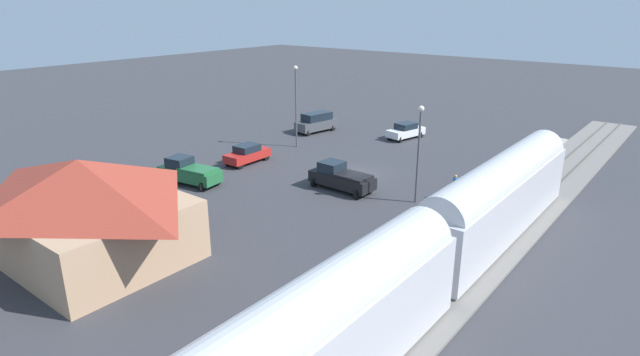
{
  "coord_description": "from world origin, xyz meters",
  "views": [
    {
      "loc": [
        -23.73,
        35.21,
        14.25
      ],
      "look_at": [
        0.04,
        4.99,
        1.0
      ],
      "focal_mm": 28.91,
      "sensor_mm": 36.0,
      "label": 1
    }
  ],
  "objects_px": {
    "passenger_train": "(305,346)",
    "station_building": "(84,206)",
    "suv_charcoal": "(316,122)",
    "pickup_green": "(189,171)",
    "sedan_white": "(406,131)",
    "light_pole_near_platform": "(419,142)",
    "light_pole_lot_center": "(296,97)",
    "sedan_red": "(247,154)",
    "pickup_black": "(341,177)",
    "pedestrian_on_platform": "(455,184)"
  },
  "relations": [
    {
      "from": "passenger_train",
      "to": "light_pole_lot_center",
      "type": "distance_m",
      "value": 36.36
    },
    {
      "from": "pedestrian_on_platform",
      "to": "light_pole_near_platform",
      "type": "height_order",
      "value": "light_pole_near_platform"
    },
    {
      "from": "pedestrian_on_platform",
      "to": "light_pole_lot_center",
      "type": "distance_m",
      "value": 19.96
    },
    {
      "from": "station_building",
      "to": "sedan_red",
      "type": "relative_size",
      "value": 2.75
    },
    {
      "from": "suv_charcoal",
      "to": "sedan_white",
      "type": "height_order",
      "value": "suv_charcoal"
    },
    {
      "from": "station_building",
      "to": "pickup_green",
      "type": "relative_size",
      "value": 2.21
    },
    {
      "from": "passenger_train",
      "to": "station_building",
      "type": "height_order",
      "value": "station_building"
    },
    {
      "from": "pickup_black",
      "to": "light_pole_lot_center",
      "type": "distance_m",
      "value": 14.0
    },
    {
      "from": "suv_charcoal",
      "to": "pickup_black",
      "type": "height_order",
      "value": "suv_charcoal"
    },
    {
      "from": "pickup_black",
      "to": "sedan_red",
      "type": "height_order",
      "value": "pickup_black"
    },
    {
      "from": "pedestrian_on_platform",
      "to": "sedan_red",
      "type": "height_order",
      "value": "pedestrian_on_platform"
    },
    {
      "from": "pickup_green",
      "to": "sedan_white",
      "type": "bearing_deg",
      "value": -105.8
    },
    {
      "from": "sedan_white",
      "to": "light_pole_near_platform",
      "type": "height_order",
      "value": "light_pole_near_platform"
    },
    {
      "from": "light_pole_near_platform",
      "to": "light_pole_lot_center",
      "type": "height_order",
      "value": "light_pole_lot_center"
    },
    {
      "from": "light_pole_near_platform",
      "to": "station_building",
      "type": "bearing_deg",
      "value": 59.91
    },
    {
      "from": "sedan_red",
      "to": "light_pole_near_platform",
      "type": "xyz_separation_m",
      "value": [
        -17.01,
        -0.8,
        3.75
      ]
    },
    {
      "from": "light_pole_near_platform",
      "to": "suv_charcoal",
      "type": "bearing_deg",
      "value": -32.76
    },
    {
      "from": "passenger_train",
      "to": "pedestrian_on_platform",
      "type": "relative_size",
      "value": 32.97
    },
    {
      "from": "pedestrian_on_platform",
      "to": "suv_charcoal",
      "type": "bearing_deg",
      "value": -25.62
    },
    {
      "from": "light_pole_lot_center",
      "to": "station_building",
      "type": "bearing_deg",
      "value": 102.94
    },
    {
      "from": "light_pole_near_platform",
      "to": "pedestrian_on_platform",
      "type": "bearing_deg",
      "value": -133.08
    },
    {
      "from": "suv_charcoal",
      "to": "light_pole_lot_center",
      "type": "relative_size",
      "value": 0.63
    },
    {
      "from": "suv_charcoal",
      "to": "pickup_black",
      "type": "relative_size",
      "value": 0.94
    },
    {
      "from": "suv_charcoal",
      "to": "sedan_white",
      "type": "bearing_deg",
      "value": -159.1
    },
    {
      "from": "suv_charcoal",
      "to": "pickup_green",
      "type": "bearing_deg",
      "value": 97.85
    },
    {
      "from": "station_building",
      "to": "pedestrian_on_platform",
      "type": "xyz_separation_m",
      "value": [
        -13.26,
        -21.53,
        -1.76
      ]
    },
    {
      "from": "pedestrian_on_platform",
      "to": "sedan_red",
      "type": "xyz_separation_m",
      "value": [
        19.07,
        3.01,
        -0.4
      ]
    },
    {
      "from": "passenger_train",
      "to": "station_building",
      "type": "xyz_separation_m",
      "value": [
        18.0,
        -1.7,
        0.18
      ]
    },
    {
      "from": "sedan_white",
      "to": "pickup_green",
      "type": "bearing_deg",
      "value": 74.2
    },
    {
      "from": "pedestrian_on_platform",
      "to": "pickup_green",
      "type": "distance_m",
      "value": 21.23
    },
    {
      "from": "sedan_white",
      "to": "pickup_green",
      "type": "relative_size",
      "value": 0.85
    },
    {
      "from": "sedan_red",
      "to": "light_pole_near_platform",
      "type": "distance_m",
      "value": 17.43
    },
    {
      "from": "passenger_train",
      "to": "pickup_green",
      "type": "xyz_separation_m",
      "value": [
        23.48,
        -13.28,
        -1.83
      ]
    },
    {
      "from": "passenger_train",
      "to": "sedan_red",
      "type": "relative_size",
      "value": 12.44
    },
    {
      "from": "pickup_black",
      "to": "pickup_green",
      "type": "relative_size",
      "value": 0.97
    },
    {
      "from": "station_building",
      "to": "light_pole_lot_center",
      "type": "relative_size",
      "value": 1.51
    },
    {
      "from": "passenger_train",
      "to": "pedestrian_on_platform",
      "type": "distance_m",
      "value": 23.76
    },
    {
      "from": "pedestrian_on_platform",
      "to": "pickup_black",
      "type": "height_order",
      "value": "pickup_black"
    },
    {
      "from": "pickup_green",
      "to": "light_pole_lot_center",
      "type": "height_order",
      "value": "light_pole_lot_center"
    },
    {
      "from": "pickup_black",
      "to": "pedestrian_on_platform",
      "type": "bearing_deg",
      "value": -157.04
    },
    {
      "from": "light_pole_lot_center",
      "to": "pickup_black",
      "type": "bearing_deg",
      "value": 145.84
    },
    {
      "from": "pedestrian_on_platform",
      "to": "pickup_black",
      "type": "relative_size",
      "value": 0.31
    },
    {
      "from": "passenger_train",
      "to": "sedan_white",
      "type": "distance_m",
      "value": 40.85
    },
    {
      "from": "sedan_white",
      "to": "station_building",
      "type": "bearing_deg",
      "value": 87.92
    },
    {
      "from": "sedan_white",
      "to": "light_pole_lot_center",
      "type": "distance_m",
      "value": 12.95
    },
    {
      "from": "station_building",
      "to": "light_pole_lot_center",
      "type": "distance_m",
      "value": 26.37
    },
    {
      "from": "passenger_train",
      "to": "pickup_black",
      "type": "bearing_deg",
      "value": -57.1
    },
    {
      "from": "passenger_train",
      "to": "sedan_white",
      "type": "relative_size",
      "value": 11.79
    },
    {
      "from": "sedan_white",
      "to": "pickup_black",
      "type": "bearing_deg",
      "value": 102.6
    },
    {
      "from": "sedan_white",
      "to": "sedan_red",
      "type": "xyz_separation_m",
      "value": [
        7.1,
        16.99,
        0.0
      ]
    }
  ]
}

